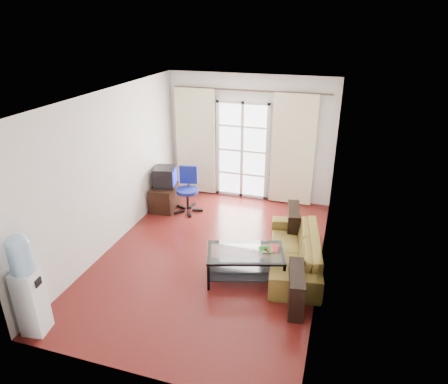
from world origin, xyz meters
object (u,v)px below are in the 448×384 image
object	(u,v)px
task_chair	(188,198)
sofa	(294,251)
coffee_table	(245,261)
water_cooler	(27,283)
tv_stand	(164,197)
crt_tv	(164,177)

from	to	relation	value
task_chair	sofa	bearing A→B (deg)	-41.90
coffee_table	task_chair	bearing A→B (deg)	131.69
water_cooler	tv_stand	bearing A→B (deg)	80.48
crt_tv	coffee_table	bearing A→B (deg)	-53.00
coffee_table	tv_stand	bearing A→B (deg)	139.85
sofa	tv_stand	size ratio (longest dim) A/B	2.99
tv_stand	crt_tv	bearing A→B (deg)	78.24
sofa	task_chair	bearing A→B (deg)	-129.23
task_chair	water_cooler	bearing A→B (deg)	-110.29
coffee_table	tv_stand	distance (m)	2.94
tv_stand	task_chair	bearing A→B (deg)	-0.93
tv_stand	task_chair	distance (m)	0.52
sofa	crt_tv	bearing A→B (deg)	-124.57
tv_stand	task_chair	xyz separation A→B (m)	(0.51, 0.05, 0.02)
coffee_table	water_cooler	distance (m)	3.02
crt_tv	task_chair	xyz separation A→B (m)	(0.51, 0.01, -0.43)
sofa	tv_stand	distance (m)	3.21
water_cooler	task_chair	bearing A→B (deg)	72.90
crt_tv	tv_stand	bearing A→B (deg)	-107.47
task_chair	water_cooler	distance (m)	3.92
coffee_table	sofa	bearing A→B (deg)	39.15
tv_stand	coffee_table	bearing A→B (deg)	-46.63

